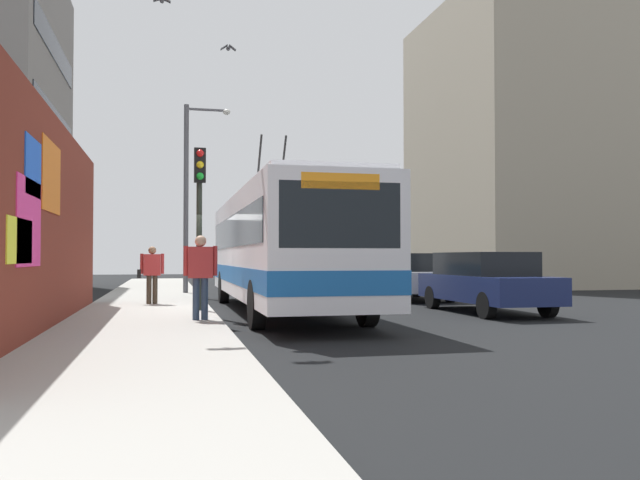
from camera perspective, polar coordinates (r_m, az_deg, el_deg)
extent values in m
plane|color=black|center=(17.11, -9.52, -6.37)|extent=(80.00, 80.00, 0.00)
cube|color=#9E9B93|center=(17.07, -14.92, -6.09)|extent=(48.00, 3.20, 0.15)
cube|color=maroon|center=(13.08, -23.08, 1.37)|extent=(13.72, 0.30, 4.16)
cube|color=#F2338C|center=(10.97, -24.14, 1.40)|extent=(1.77, 0.02, 1.36)
cube|color=yellow|center=(10.34, -24.81, -0.07)|extent=(1.62, 0.02, 0.66)
cube|color=orange|center=(12.94, -22.47, 5.12)|extent=(1.88, 0.02, 1.30)
cube|color=blue|center=(11.29, -23.84, 5.85)|extent=(1.23, 0.02, 0.93)
cube|color=black|center=(31.48, -22.28, 3.97)|extent=(9.80, 0.04, 1.10)
cube|color=black|center=(31.94, -22.22, 9.69)|extent=(9.80, 0.04, 1.10)
cube|color=black|center=(32.70, -22.16, 15.20)|extent=(9.80, 0.04, 1.10)
cube|color=#9E937F|center=(35.97, 17.35, 7.73)|extent=(10.93, 9.12, 14.38)
cube|color=black|center=(38.17, 23.32, 3.03)|extent=(9.29, 0.04, 1.10)
cube|color=black|center=(38.55, 23.27, 7.78)|extent=(9.29, 0.04, 1.10)
cube|color=black|center=(39.18, 23.22, 12.41)|extent=(9.29, 0.04, 1.10)
cube|color=silver|center=(17.17, -3.47, -0.57)|extent=(12.22, 2.56, 2.57)
cube|color=silver|center=(17.24, -3.46, 3.90)|extent=(11.73, 2.35, 0.12)
cube|color=#1959A5|center=(17.17, -3.47, -3.02)|extent=(12.24, 2.58, 0.44)
cube|color=black|center=(11.24, 1.82, 2.22)|extent=(0.04, 2.17, 1.16)
cube|color=black|center=(17.18, -3.47, 0.71)|extent=(11.24, 2.59, 0.82)
cube|color=orange|center=(11.30, 1.81, 5.18)|extent=(0.06, 1.41, 0.28)
cylinder|color=black|center=(19.19, -3.36, 5.87)|extent=(1.43, 0.06, 2.00)
cylinder|color=black|center=(19.08, -5.44, 5.92)|extent=(1.43, 0.06, 2.00)
cylinder|color=black|center=(13.66, 4.15, -5.51)|extent=(1.00, 0.28, 1.00)
cylinder|color=black|center=(13.16, -5.56, -5.66)|extent=(1.00, 0.28, 1.00)
cylinder|color=black|center=(21.24, -2.19, -4.09)|extent=(1.00, 0.28, 1.00)
cylinder|color=black|center=(20.92, -8.44, -4.11)|extent=(1.00, 0.28, 1.00)
cube|color=navy|center=(17.57, 14.31, -4.09)|extent=(4.81, 1.82, 0.66)
cube|color=black|center=(17.64, 14.15, -2.03)|extent=(2.89, 1.64, 0.60)
cylinder|color=black|center=(16.62, 19.35, -5.34)|extent=(0.64, 0.22, 0.64)
cylinder|color=black|center=(15.81, 14.38, -5.58)|extent=(0.64, 0.22, 0.64)
cylinder|color=black|center=(19.37, 14.26, -4.82)|extent=(0.64, 0.22, 0.64)
cylinder|color=black|center=(18.68, 9.84, -4.97)|extent=(0.64, 0.22, 0.64)
cube|color=#B7B7BC|center=(22.44, 7.98, -3.55)|extent=(4.40, 1.76, 0.66)
cube|color=black|center=(22.50, 7.89, -1.94)|extent=(2.64, 1.58, 0.60)
cylinder|color=black|center=(21.42, 11.35, -4.52)|extent=(0.64, 0.22, 0.64)
cylinder|color=black|center=(20.82, 7.43, -4.62)|extent=(0.64, 0.22, 0.64)
cylinder|color=black|center=(24.09, 8.46, -4.20)|extent=(0.64, 0.22, 0.64)
cylinder|color=black|center=(23.55, 4.92, -4.27)|extent=(0.64, 0.22, 0.64)
cylinder|color=#3F3326|center=(18.75, -14.27, -4.24)|extent=(0.14, 0.14, 0.79)
cylinder|color=#3F3326|center=(18.76, -14.76, -4.24)|extent=(0.14, 0.14, 0.79)
cube|color=#BF3333|center=(18.73, -14.50, -2.12)|extent=(0.22, 0.46, 0.59)
cylinder|color=#BF3333|center=(18.73, -13.64, -2.03)|extent=(0.09, 0.09, 0.56)
cylinder|color=#BF3333|center=(18.74, -15.36, -2.02)|extent=(0.09, 0.09, 0.56)
sphere|color=#936B4C|center=(18.73, -14.49, -0.88)|extent=(0.21, 0.21, 0.21)
cube|color=black|center=(18.75, -15.58, -2.87)|extent=(0.14, 0.10, 0.24)
cylinder|color=#2D3F59|center=(13.78, -10.08, -5.10)|extent=(0.14, 0.14, 0.87)
cylinder|color=#2D3F59|center=(13.77, -10.82, -5.10)|extent=(0.14, 0.14, 0.87)
cube|color=#BF3333|center=(13.75, -10.43, -1.94)|extent=(0.22, 0.51, 0.65)
cylinder|color=#BF3333|center=(13.76, -9.17, -1.81)|extent=(0.09, 0.09, 0.62)
cylinder|color=#BF3333|center=(13.73, -11.70, -1.80)|extent=(0.09, 0.09, 0.62)
sphere|color=tan|center=(13.75, -10.43, -0.09)|extent=(0.24, 0.24, 0.24)
cylinder|color=#2D382D|center=(16.32, -10.55, 0.96)|extent=(0.14, 0.14, 4.00)
cube|color=black|center=(16.24, -10.49, 6.46)|extent=(0.20, 0.28, 0.84)
sphere|color=red|center=(16.17, -10.46, 7.49)|extent=(0.18, 0.18, 0.18)
sphere|color=yellow|center=(16.13, -10.47, 6.51)|extent=(0.18, 0.18, 0.18)
sphere|color=green|center=(16.09, -10.47, 5.52)|extent=(0.18, 0.18, 0.18)
cylinder|color=#4C4C51|center=(24.49, -11.67, 3.60)|extent=(0.18, 0.18, 6.95)
cylinder|color=#4C4C51|center=(25.04, -9.90, 11.19)|extent=(0.10, 1.48, 0.10)
ellipsoid|color=silver|center=(25.08, -8.19, 11.04)|extent=(0.44, 0.28, 0.20)
ellipsoid|color=#47474C|center=(23.21, -8.05, 16.29)|extent=(0.32, 0.14, 0.12)
cube|color=#47474C|center=(23.23, -7.69, 16.35)|extent=(0.20, 0.24, 0.18)
cube|color=#47474C|center=(23.21, -8.41, 16.37)|extent=(0.20, 0.24, 0.18)
ellipsoid|color=#47474C|center=(22.81, -13.69, 19.70)|extent=(0.32, 0.14, 0.12)
cube|color=#47474C|center=(22.82, -13.32, 19.77)|extent=(0.20, 0.27, 0.12)
cube|color=#47474C|center=(22.82, -14.06, 19.77)|extent=(0.20, 0.27, 0.12)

